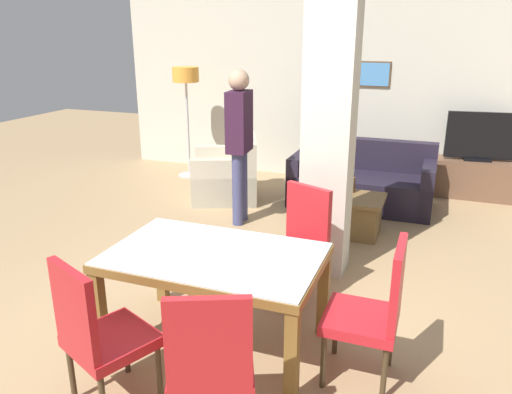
# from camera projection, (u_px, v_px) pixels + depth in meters

# --- Properties ---
(ground_plane) EXTENTS (18.00, 18.00, 0.00)m
(ground_plane) POSITION_uv_depth(u_px,v_px,m) (217.00, 343.00, 3.69)
(ground_plane) COLOR tan
(back_wall) EXTENTS (7.20, 0.09, 2.70)m
(back_wall) POSITION_uv_depth(u_px,v_px,m) (346.00, 91.00, 7.36)
(back_wall) COLOR beige
(back_wall) RESTS_ON ground_plane
(divider_pillar) EXTENTS (0.43, 0.37, 2.70)m
(divider_pillar) POSITION_uv_depth(u_px,v_px,m) (329.00, 130.00, 4.44)
(divider_pillar) COLOR beige
(divider_pillar) RESTS_ON ground_plane
(dining_table) EXTENTS (1.48, 0.93, 0.73)m
(dining_table) POSITION_uv_depth(u_px,v_px,m) (215.00, 273.00, 3.50)
(dining_table) COLOR brown
(dining_table) RESTS_ON ground_plane
(dining_chair_near_left) EXTENTS (0.61, 0.61, 0.98)m
(dining_chair_near_left) POSITION_uv_depth(u_px,v_px,m) (98.00, 332.00, 2.90)
(dining_chair_near_left) COLOR #B11C23
(dining_chair_near_left) RESTS_ON ground_plane
(dining_chair_head_right) EXTENTS (0.46, 0.46, 0.98)m
(dining_chair_head_right) POSITION_uv_depth(u_px,v_px,m) (375.00, 308.00, 3.15)
(dining_chair_head_right) COLOR red
(dining_chair_head_right) RESTS_ON ground_plane
(dining_chair_near_right) EXTENTS (0.60, 0.60, 0.98)m
(dining_chair_near_right) POSITION_uv_depth(u_px,v_px,m) (211.00, 361.00, 2.64)
(dining_chair_near_right) COLOR #B21D22
(dining_chair_near_right) RESTS_ON ground_plane
(dining_chair_far_right) EXTENTS (0.60, 0.60, 0.98)m
(dining_chair_far_right) POSITION_uv_depth(u_px,v_px,m) (298.00, 241.00, 4.16)
(dining_chair_far_right) COLOR red
(dining_chair_far_right) RESTS_ON ground_plane
(sofa) EXTENTS (1.80, 0.87, 0.83)m
(sofa) POSITION_uv_depth(u_px,v_px,m) (362.00, 183.00, 6.54)
(sofa) COLOR black
(sofa) RESTS_ON ground_plane
(armchair) EXTENTS (1.13, 1.17, 0.84)m
(armchair) POSITION_uv_depth(u_px,v_px,m) (228.00, 177.00, 6.81)
(armchair) COLOR beige
(armchair) RESTS_ON ground_plane
(coffee_table) EXTENTS (0.64, 0.58, 0.44)m
(coffee_table) POSITION_uv_depth(u_px,v_px,m) (354.00, 215.00, 5.61)
(coffee_table) COLOR brown
(coffee_table) RESTS_ON ground_plane
(bottle) EXTENTS (0.07, 0.07, 0.25)m
(bottle) POSITION_uv_depth(u_px,v_px,m) (352.00, 184.00, 5.67)
(bottle) COLOR #4C2D14
(bottle) RESTS_ON coffee_table
(tv_stand) EXTENTS (1.10, 0.40, 0.53)m
(tv_stand) POSITION_uv_depth(u_px,v_px,m) (474.00, 179.00, 6.84)
(tv_stand) COLOR brown
(tv_stand) RESTS_ON ground_plane
(tv_screen) EXTENTS (0.87, 0.24, 0.65)m
(tv_screen) POSITION_uv_depth(u_px,v_px,m) (480.00, 137.00, 6.65)
(tv_screen) COLOR black
(tv_screen) RESTS_ON tv_stand
(floor_lamp) EXTENTS (0.40, 0.40, 1.68)m
(floor_lamp) POSITION_uv_depth(u_px,v_px,m) (186.00, 84.00, 7.48)
(floor_lamp) COLOR #B7B7BC
(floor_lamp) RESTS_ON ground_plane
(standing_person) EXTENTS (0.25, 0.40, 1.79)m
(standing_person) POSITION_uv_depth(u_px,v_px,m) (239.00, 136.00, 5.70)
(standing_person) COLOR #40436F
(standing_person) RESTS_ON ground_plane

